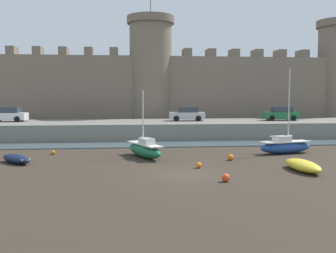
% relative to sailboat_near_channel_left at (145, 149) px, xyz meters
% --- Properties ---
extents(ground_plane, '(160.00, 160.00, 0.00)m').
position_rel_sailboat_near_channel_left_xyz_m(ground_plane, '(2.04, -6.75, -0.62)').
color(ground_plane, '#382D23').
extents(water_channel, '(80.00, 4.50, 0.10)m').
position_rel_sailboat_near_channel_left_xyz_m(water_channel, '(2.04, 7.63, -0.57)').
color(water_channel, slate).
rests_on(water_channel, ground).
extents(quay_road, '(66.72, 10.00, 1.79)m').
position_rel_sailboat_near_channel_left_xyz_m(quay_road, '(2.04, 14.88, 0.27)').
color(quay_road, slate).
rests_on(quay_road, ground).
extents(castle, '(61.20, 6.48, 18.53)m').
position_rel_sailboat_near_channel_left_xyz_m(castle, '(2.04, 25.03, 5.91)').
color(castle, '#7A6B5B').
rests_on(castle, ground).
extents(sailboat_near_channel_left, '(2.98, 5.18, 5.13)m').
position_rel_sailboat_near_channel_left_xyz_m(sailboat_near_channel_left, '(0.00, 0.00, 0.00)').
color(sailboat_near_channel_left, '#1E6B47').
rests_on(sailboat_near_channel_left, ground).
extents(rowboat_foreground_centre, '(2.97, 3.16, 0.63)m').
position_rel_sailboat_near_channel_left_xyz_m(rowboat_foreground_centre, '(-9.01, -1.66, -0.29)').
color(rowboat_foreground_centre, '#141E3D').
rests_on(rowboat_foreground_centre, ground).
extents(rowboat_midflat_right, '(1.54, 3.84, 0.69)m').
position_rel_sailboat_near_channel_left_xyz_m(rowboat_midflat_right, '(9.57, -6.47, -0.26)').
color(rowboat_midflat_right, yellow).
rests_on(rowboat_midflat_right, ground).
extents(sailboat_near_channel_right, '(4.87, 2.43, 6.91)m').
position_rel_sailboat_near_channel_left_xyz_m(sailboat_near_channel_right, '(11.48, 0.85, -0.02)').
color(sailboat_near_channel_right, '#234793').
rests_on(sailboat_near_channel_right, ground).
extents(mooring_buoy_near_shore, '(0.46, 0.46, 0.46)m').
position_rel_sailboat_near_channel_left_xyz_m(mooring_buoy_near_shore, '(4.00, -9.02, -0.40)').
color(mooring_buoy_near_shore, '#E04C1E').
rests_on(mooring_buoy_near_shore, ground).
extents(mooring_buoy_mid_mud, '(0.36, 0.36, 0.36)m').
position_rel_sailboat_near_channel_left_xyz_m(mooring_buoy_mid_mud, '(-7.23, 2.23, -0.44)').
color(mooring_buoy_mid_mud, orange).
rests_on(mooring_buoy_mid_mud, ground).
extents(mooring_buoy_near_channel, '(0.45, 0.45, 0.45)m').
position_rel_sailboat_near_channel_left_xyz_m(mooring_buoy_near_channel, '(6.14, -2.06, -0.40)').
color(mooring_buoy_near_channel, orange).
rests_on(mooring_buoy_near_channel, ground).
extents(mooring_buoy_off_centre, '(0.39, 0.39, 0.39)m').
position_rel_sailboat_near_channel_left_xyz_m(mooring_buoy_off_centre, '(3.29, -4.79, -0.43)').
color(mooring_buoy_off_centre, orange).
rests_on(mooring_buoy_off_centre, ground).
extents(car_quay_east, '(4.20, 2.09, 1.62)m').
position_rel_sailboat_near_channel_left_xyz_m(car_quay_east, '(16.85, 15.15, 1.94)').
color(car_quay_east, '#1E6638').
rests_on(car_quay_east, quay_road).
extents(car_quay_west, '(4.20, 2.09, 1.62)m').
position_rel_sailboat_near_channel_left_xyz_m(car_quay_west, '(-14.62, 16.23, 1.94)').
color(car_quay_west, silver).
rests_on(car_quay_west, quay_road).
extents(car_quay_centre_west, '(4.20, 2.09, 1.62)m').
position_rel_sailboat_near_channel_left_xyz_m(car_quay_centre_west, '(5.68, 15.55, 1.94)').
color(car_quay_centre_west, '#B2B5B7').
rests_on(car_quay_centre_west, quay_road).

